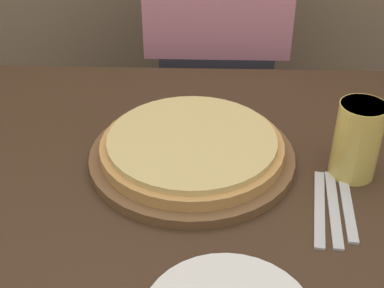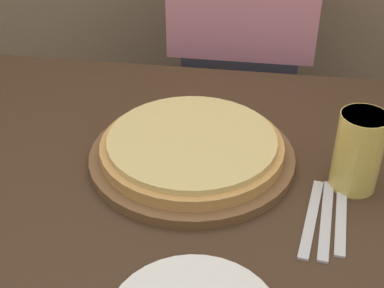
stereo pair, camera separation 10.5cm
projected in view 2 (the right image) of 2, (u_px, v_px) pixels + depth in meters
pizza_on_board at (192, 150)px, 1.06m from camera, size 0.41×0.41×0.06m
beer_glass at (359, 148)px, 0.96m from camera, size 0.09×0.09×0.15m
fork at (311, 217)px, 0.93m from camera, size 0.05×0.21×0.00m
dinner_knife at (326, 219)px, 0.92m from camera, size 0.04×0.21×0.00m
spoon at (341, 220)px, 0.92m from camera, size 0.04×0.18×0.00m
diner_person at (240, 72)px, 1.63m from camera, size 0.41×0.20×1.35m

